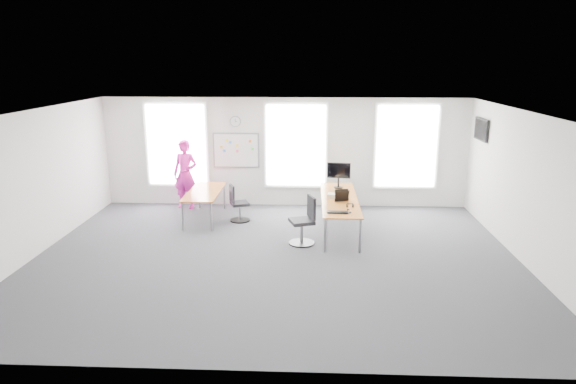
{
  "coord_description": "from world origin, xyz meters",
  "views": [
    {
      "loc": [
        0.71,
        -9.94,
        3.99
      ],
      "look_at": [
        0.21,
        1.2,
        1.1
      ],
      "focal_mm": 32.0,
      "sensor_mm": 36.0,
      "label": 1
    }
  ],
  "objects_px": {
    "desk_right": "(339,200)",
    "headphones": "(350,206)",
    "chair_left": "(238,205)",
    "desk_left": "(204,193)",
    "chair_right": "(304,223)",
    "person": "(185,174)",
    "keyboard": "(338,212)",
    "monitor": "(339,173)"
  },
  "relations": [
    {
      "from": "person",
      "to": "monitor",
      "type": "height_order",
      "value": "person"
    },
    {
      "from": "desk_right",
      "to": "person",
      "type": "height_order",
      "value": "person"
    },
    {
      "from": "chair_right",
      "to": "desk_right",
      "type": "bearing_deg",
      "value": 122.94
    },
    {
      "from": "desk_left",
      "to": "chair_left",
      "type": "distance_m",
      "value": 0.91
    },
    {
      "from": "chair_left",
      "to": "person",
      "type": "distance_m",
      "value": 2.02
    },
    {
      "from": "desk_left",
      "to": "chair_left",
      "type": "height_order",
      "value": "chair_left"
    },
    {
      "from": "person",
      "to": "keyboard",
      "type": "bearing_deg",
      "value": -23.52
    },
    {
      "from": "desk_left",
      "to": "person",
      "type": "xyz_separation_m",
      "value": [
        -0.72,
        1.0,
        0.27
      ]
    },
    {
      "from": "person",
      "to": "headphones",
      "type": "xyz_separation_m",
      "value": [
        4.3,
        -2.47,
        -0.12
      ]
    },
    {
      "from": "chair_right",
      "to": "chair_left",
      "type": "bearing_deg",
      "value": -150.83
    },
    {
      "from": "headphones",
      "to": "chair_left",
      "type": "bearing_deg",
      "value": 154.07
    },
    {
      "from": "person",
      "to": "monitor",
      "type": "bearing_deg",
      "value": 2.95
    },
    {
      "from": "desk_right",
      "to": "monitor",
      "type": "xyz_separation_m",
      "value": [
        0.02,
        1.01,
        0.45
      ]
    },
    {
      "from": "desk_right",
      "to": "chair_left",
      "type": "distance_m",
      "value": 2.61
    },
    {
      "from": "keyboard",
      "to": "headphones",
      "type": "bearing_deg",
      "value": 62.08
    },
    {
      "from": "keyboard",
      "to": "chair_left",
      "type": "bearing_deg",
      "value": 149.61
    },
    {
      "from": "desk_right",
      "to": "desk_left",
      "type": "bearing_deg",
      "value": 168.48
    },
    {
      "from": "desk_right",
      "to": "monitor",
      "type": "relative_size",
      "value": 4.84
    },
    {
      "from": "desk_right",
      "to": "monitor",
      "type": "distance_m",
      "value": 1.1
    },
    {
      "from": "person",
      "to": "chair_left",
      "type": "bearing_deg",
      "value": -23.44
    },
    {
      "from": "person",
      "to": "keyboard",
      "type": "xyz_separation_m",
      "value": [
        4.01,
        -2.9,
        -0.15
      ]
    },
    {
      "from": "desk_right",
      "to": "headphones",
      "type": "xyz_separation_m",
      "value": [
        0.19,
        -0.77,
        0.09
      ]
    },
    {
      "from": "headphones",
      "to": "monitor",
      "type": "bearing_deg",
      "value": 95.39
    },
    {
      "from": "chair_left",
      "to": "keyboard",
      "type": "bearing_deg",
      "value": -147.39
    },
    {
      "from": "desk_right",
      "to": "desk_left",
      "type": "relative_size",
      "value": 1.59
    },
    {
      "from": "desk_right",
      "to": "person",
      "type": "distance_m",
      "value": 4.45
    },
    {
      "from": "chair_left",
      "to": "headphones",
      "type": "bearing_deg",
      "value": -137.44
    },
    {
      "from": "chair_right",
      "to": "chair_left",
      "type": "xyz_separation_m",
      "value": [
        -1.71,
        1.57,
        -0.06
      ]
    },
    {
      "from": "desk_right",
      "to": "chair_left",
      "type": "height_order",
      "value": "chair_left"
    },
    {
      "from": "chair_left",
      "to": "monitor",
      "type": "height_order",
      "value": "monitor"
    },
    {
      "from": "desk_right",
      "to": "headphones",
      "type": "height_order",
      "value": "headphones"
    },
    {
      "from": "desk_left",
      "to": "headphones",
      "type": "distance_m",
      "value": 3.87
    },
    {
      "from": "chair_right",
      "to": "keyboard",
      "type": "bearing_deg",
      "value": 56.56
    },
    {
      "from": "chair_right",
      "to": "chair_left",
      "type": "height_order",
      "value": "chair_right"
    },
    {
      "from": "monitor",
      "to": "person",
      "type": "bearing_deg",
      "value": 179.26
    },
    {
      "from": "desk_left",
      "to": "keyboard",
      "type": "xyz_separation_m",
      "value": [
        3.29,
        -1.9,
        0.12
      ]
    },
    {
      "from": "desk_right",
      "to": "chair_right",
      "type": "relative_size",
      "value": 2.96
    },
    {
      "from": "desk_right",
      "to": "chair_right",
      "type": "distance_m",
      "value": 1.33
    },
    {
      "from": "chair_right",
      "to": "desk_left",
      "type": "bearing_deg",
      "value": -141.91
    },
    {
      "from": "chair_right",
      "to": "monitor",
      "type": "xyz_separation_m",
      "value": [
        0.84,
        2.02,
        0.7
      ]
    },
    {
      "from": "desk_right",
      "to": "desk_left",
      "type": "height_order",
      "value": "desk_right"
    },
    {
      "from": "chair_right",
      "to": "headphones",
      "type": "xyz_separation_m",
      "value": [
        1.01,
        0.24,
        0.35
      ]
    }
  ]
}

